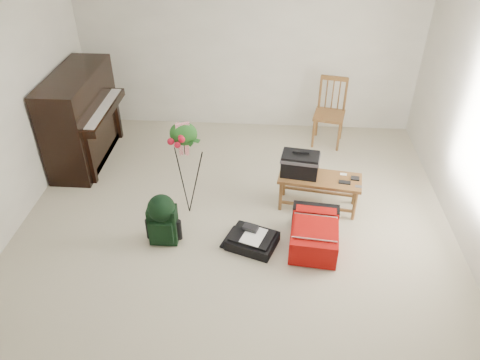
# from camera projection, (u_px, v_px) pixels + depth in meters

# --- Properties ---
(floor) EXTENTS (5.00, 5.50, 0.01)m
(floor) POSITION_uv_depth(u_px,v_px,m) (234.00, 240.00, 5.25)
(floor) COLOR #C1B99B
(floor) RESTS_ON ground
(ceiling) EXTENTS (5.00, 5.50, 0.01)m
(ceiling) POSITION_uv_depth(u_px,v_px,m) (231.00, 11.00, 3.81)
(ceiling) COLOR white
(ceiling) RESTS_ON wall_back
(wall_back) EXTENTS (5.00, 0.04, 2.50)m
(wall_back) POSITION_uv_depth(u_px,v_px,m) (248.00, 47.00, 6.78)
(wall_back) COLOR silver
(wall_back) RESTS_ON floor
(piano) EXTENTS (0.71, 1.50, 1.25)m
(piano) POSITION_uv_depth(u_px,v_px,m) (82.00, 119.00, 6.34)
(piano) COLOR black
(piano) RESTS_ON floor
(bench) EXTENTS (1.01, 0.52, 0.74)m
(bench) POSITION_uv_depth(u_px,v_px,m) (306.00, 170.00, 5.46)
(bench) COLOR brown
(bench) RESTS_ON floor
(dining_chair) EXTENTS (0.50, 0.50, 0.98)m
(dining_chair) POSITION_uv_depth(u_px,v_px,m) (329.00, 113.00, 6.76)
(dining_chair) COLOR brown
(dining_chair) RESTS_ON floor
(red_suitcase) EXTENTS (0.57, 0.79, 0.32)m
(red_suitcase) POSITION_uv_depth(u_px,v_px,m) (314.00, 230.00, 5.12)
(red_suitcase) COLOR #AF1107
(red_suitcase) RESTS_ON floor
(black_duffel) EXTENTS (0.61, 0.55, 0.21)m
(black_duffel) POSITION_uv_depth(u_px,v_px,m) (252.00, 240.00, 5.13)
(black_duffel) COLOR black
(black_duffel) RESTS_ON floor
(green_backpack) EXTENTS (0.31, 0.30, 0.61)m
(green_backpack) POSITION_uv_depth(u_px,v_px,m) (162.00, 217.00, 5.04)
(green_backpack) COLOR black
(green_backpack) RESTS_ON floor
(flower_stand) EXTENTS (0.49, 0.49, 1.24)m
(flower_stand) POSITION_uv_depth(u_px,v_px,m) (186.00, 169.00, 5.32)
(flower_stand) COLOR black
(flower_stand) RESTS_ON floor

